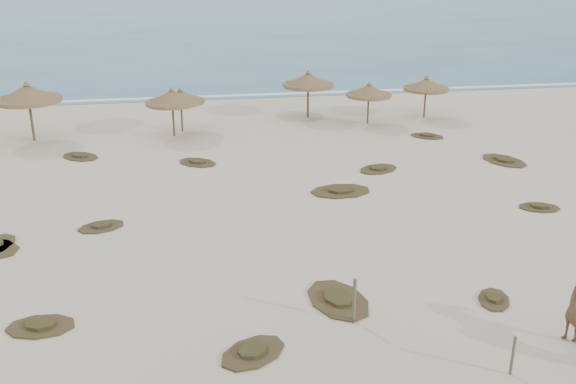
% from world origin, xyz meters
% --- Properties ---
extents(ground, '(160.00, 160.00, 0.00)m').
position_xyz_m(ground, '(0.00, 0.00, 0.00)').
color(ground, beige).
rests_on(ground, ground).
extents(ocean, '(200.00, 100.00, 0.01)m').
position_xyz_m(ocean, '(0.00, 75.00, 0.00)').
color(ocean, '#2B5C81').
rests_on(ocean, ground).
extents(foam_line, '(70.00, 0.60, 0.01)m').
position_xyz_m(foam_line, '(0.00, 26.00, 0.00)').
color(foam_line, white).
rests_on(foam_line, ground).
extents(palapa_1, '(3.58, 3.58, 3.12)m').
position_xyz_m(palapa_1, '(-10.38, 17.06, 2.42)').
color(palapa_1, brown).
rests_on(palapa_1, ground).
extents(palapa_2, '(3.02, 3.02, 2.42)m').
position_xyz_m(palapa_2, '(-2.75, 17.58, 1.88)').
color(palapa_2, brown).
rests_on(palapa_2, ground).
extents(palapa_3, '(3.43, 3.43, 2.63)m').
position_xyz_m(palapa_3, '(-3.19, 16.74, 2.04)').
color(palapa_3, brown).
rests_on(palapa_3, ground).
extents(palapa_4, '(3.10, 3.10, 2.80)m').
position_xyz_m(palapa_4, '(4.58, 19.49, 2.17)').
color(palapa_4, brown).
rests_on(palapa_4, ground).
extents(palapa_5, '(2.71, 2.71, 2.40)m').
position_xyz_m(palapa_5, '(7.67, 17.56, 1.86)').
color(palapa_5, brown).
rests_on(palapa_5, ground).
extents(palapa_6, '(3.22, 3.22, 2.49)m').
position_xyz_m(palapa_6, '(11.34, 18.37, 1.93)').
color(palapa_6, brown).
rests_on(palapa_6, ground).
extents(fence_post_near, '(0.11, 0.11, 1.28)m').
position_xyz_m(fence_post_near, '(1.63, -2.37, 0.64)').
color(fence_post_near, '#605948').
rests_on(fence_post_near, ground).
extents(fence_post_far, '(0.09, 0.09, 1.03)m').
position_xyz_m(fence_post_far, '(4.70, -5.18, 0.52)').
color(fence_post_far, '#605948').
rests_on(fence_post_far, ground).
extents(scrub_2, '(1.93, 1.59, 0.16)m').
position_xyz_m(scrub_2, '(-5.74, 5.07, 0.05)').
color(scrub_2, '#4F3E23').
rests_on(scrub_2, ground).
extents(scrub_3, '(2.62, 1.80, 0.16)m').
position_xyz_m(scrub_3, '(3.59, 7.18, 0.05)').
color(scrub_3, '#4F3E23').
rests_on(scrub_3, ground).
extents(scrub_4, '(1.77, 1.36, 0.16)m').
position_xyz_m(scrub_4, '(10.73, 4.23, 0.05)').
color(scrub_4, '#4F3E23').
rests_on(scrub_4, ground).
extents(scrub_5, '(2.30, 2.76, 0.16)m').
position_xyz_m(scrub_5, '(12.11, 9.87, 0.05)').
color(scrub_5, '#4F3E23').
rests_on(scrub_5, ground).
extents(scrub_6, '(2.32, 2.22, 0.16)m').
position_xyz_m(scrub_6, '(-7.62, 13.68, 0.05)').
color(scrub_6, '#4F3E23').
rests_on(scrub_6, ground).
extents(scrub_7, '(2.28, 1.95, 0.16)m').
position_xyz_m(scrub_7, '(5.92, 9.63, 0.05)').
color(scrub_7, '#4F3E23').
rests_on(scrub_7, ground).
extents(scrub_9, '(2.10, 2.73, 0.16)m').
position_xyz_m(scrub_9, '(1.47, -1.27, 0.05)').
color(scrub_9, '#4F3E23').
rests_on(scrub_9, ground).
extents(scrub_10, '(2.10, 1.94, 0.16)m').
position_xyz_m(scrub_10, '(10.05, 14.41, 0.05)').
color(scrub_10, '#4F3E23').
rests_on(scrub_10, ground).
extents(scrub_11, '(1.88, 1.28, 0.16)m').
position_xyz_m(scrub_11, '(-6.62, -1.34, 0.05)').
color(scrub_11, '#4F3E23').
rests_on(scrub_11, ground).
extents(scrub_12, '(1.36, 1.59, 0.16)m').
position_xyz_m(scrub_12, '(5.85, -1.97, 0.05)').
color(scrub_12, '#4F3E23').
rests_on(scrub_12, ground).
extents(scrub_13, '(2.28, 2.17, 0.16)m').
position_xyz_m(scrub_13, '(-2.11, 11.87, 0.05)').
color(scrub_13, '#4F3E23').
rests_on(scrub_13, ground).
extents(scrub_15, '(2.20, 2.03, 0.16)m').
position_xyz_m(scrub_15, '(-1.21, -3.40, 0.05)').
color(scrub_15, '#4F3E23').
rests_on(scrub_15, ground).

